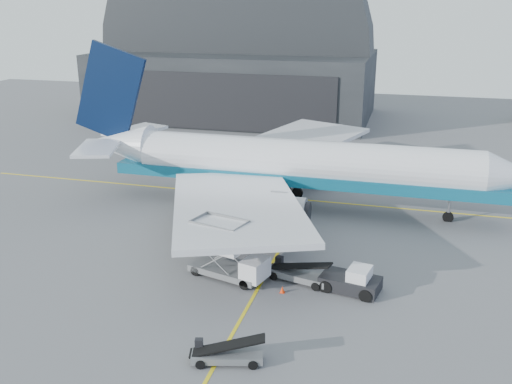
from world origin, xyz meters
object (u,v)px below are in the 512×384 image
(belt_loader_a, at_px, (226,354))
(belt_loader_b, at_px, (298,273))
(airliner, at_px, (286,163))
(catering_truck, at_px, (226,251))
(pushback_tug, at_px, (352,281))

(belt_loader_a, bearing_deg, belt_loader_b, 65.05)
(airliner, bearing_deg, belt_loader_a, -84.98)
(airliner, relative_size, belt_loader_a, 10.32)
(catering_truck, bearing_deg, airliner, 101.94)
(airliner, distance_m, belt_loader_a, 28.67)
(airliner, height_order, belt_loader_a, airliner)
(pushback_tug, bearing_deg, airliner, 128.94)
(pushback_tug, distance_m, belt_loader_b, 4.31)
(pushback_tug, xyz_separation_m, belt_loader_a, (-6.44, -11.18, -0.23))
(catering_truck, relative_size, pushback_tug, 1.42)
(pushback_tug, height_order, belt_loader_b, belt_loader_b)
(belt_loader_a, xyz_separation_m, belt_loader_b, (2.16, 11.69, 0.07))
(catering_truck, height_order, pushback_tug, catering_truck)
(catering_truck, distance_m, belt_loader_a, 11.53)
(pushback_tug, xyz_separation_m, belt_loader_b, (-4.28, 0.51, -0.15))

